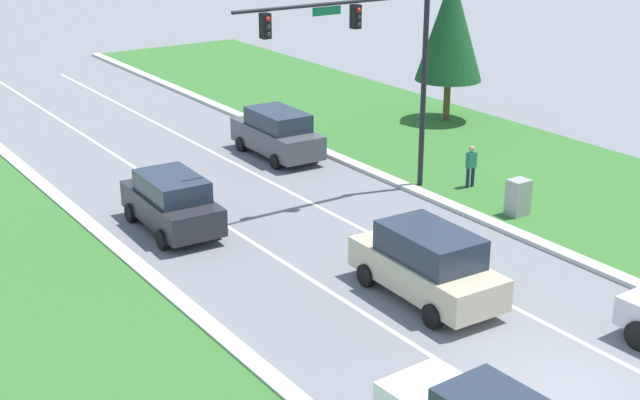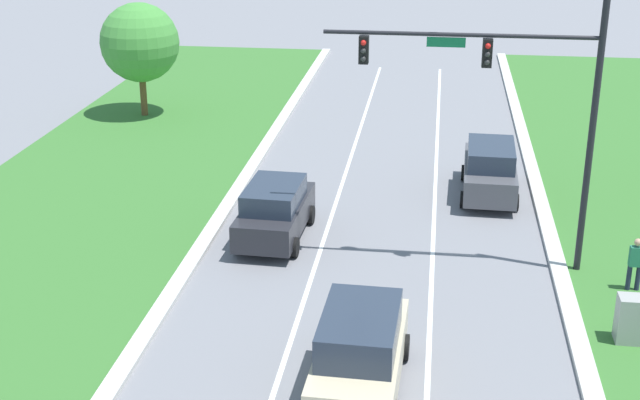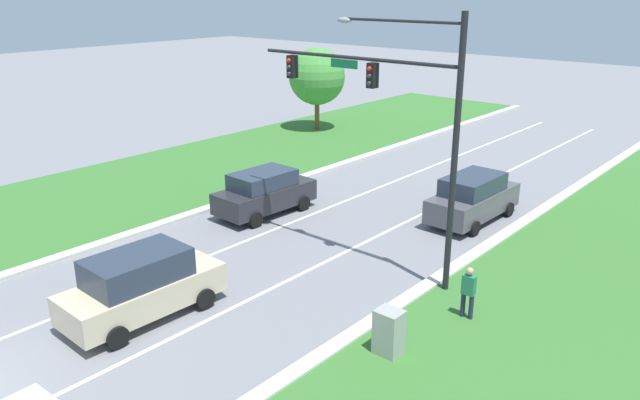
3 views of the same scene
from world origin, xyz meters
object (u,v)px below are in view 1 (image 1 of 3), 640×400
(charcoal_suv, at_px, (172,202))
(utility_cabinet, at_px, (518,198))
(graphite_suv, at_px, (277,133))
(champagne_suv, at_px, (427,264))
(traffic_signal_mast, at_px, (378,40))
(conifer_near_right_tree, at_px, (450,27))
(pedestrian, at_px, (471,165))

(charcoal_suv, relative_size, utility_cabinet, 3.42)
(graphite_suv, height_order, champagne_suv, champagne_suv)
(graphite_suv, relative_size, charcoal_suv, 1.05)
(graphite_suv, bearing_deg, utility_cabinet, -72.06)
(traffic_signal_mast, height_order, graphite_suv, traffic_signal_mast)
(champagne_suv, bearing_deg, traffic_signal_mast, 64.04)
(traffic_signal_mast, relative_size, conifer_near_right_tree, 1.24)
(charcoal_suv, bearing_deg, utility_cabinet, -26.08)
(graphite_suv, bearing_deg, pedestrian, -61.80)
(traffic_signal_mast, bearing_deg, conifer_near_right_tree, 35.25)
(conifer_near_right_tree, bearing_deg, pedestrian, -126.59)
(traffic_signal_mast, relative_size, champagne_suv, 1.79)
(charcoal_suv, distance_m, pedestrian, 11.30)
(traffic_signal_mast, xyz_separation_m, conifer_near_right_tree, (9.41, 6.65, -1.24))
(champagne_suv, xyz_separation_m, utility_cabinet, (6.73, 3.04, -0.37))
(utility_cabinet, bearing_deg, conifer_near_right_tree, 59.19)
(champagne_suv, xyz_separation_m, conifer_near_right_tree, (13.25, 13.99, 3.48))
(traffic_signal_mast, distance_m, graphite_suv, 7.95)
(traffic_signal_mast, xyz_separation_m, graphite_suv, (-0.25, 6.37, -4.76))
(champagne_suv, xyz_separation_m, pedestrian, (7.41, 6.11, -0.10))
(champagne_suv, relative_size, conifer_near_right_tree, 0.69)
(utility_cabinet, bearing_deg, graphite_suv, 106.40)
(traffic_signal_mast, bearing_deg, champagne_suv, -117.65)
(charcoal_suv, bearing_deg, traffic_signal_mast, -7.56)
(traffic_signal_mast, xyz_separation_m, pedestrian, (3.56, -1.23, -4.83))
(traffic_signal_mast, xyz_separation_m, charcoal_suv, (-7.45, 1.29, -4.78))
(charcoal_suv, relative_size, pedestrian, 2.71)
(graphite_suv, xyz_separation_m, utility_cabinet, (3.14, -10.66, -0.34))
(champagne_suv, height_order, charcoal_suv, champagne_suv)
(traffic_signal_mast, bearing_deg, graphite_suv, 92.24)
(champagne_suv, distance_m, pedestrian, 9.60)
(pedestrian, bearing_deg, graphite_suv, -65.89)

